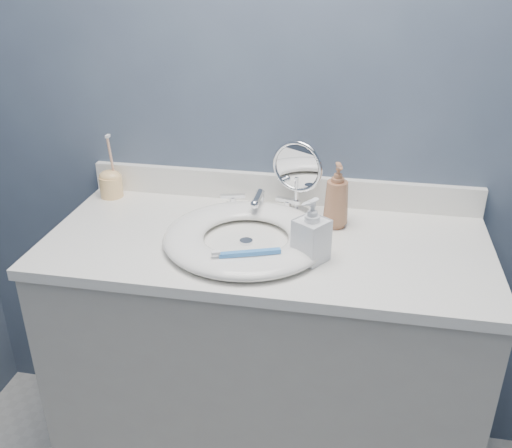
% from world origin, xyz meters
% --- Properties ---
extents(back_wall, '(2.20, 0.02, 2.40)m').
position_xyz_m(back_wall, '(0.00, 1.25, 1.20)').
color(back_wall, '#3E4A5E').
rests_on(back_wall, ground).
extents(vanity_cabinet, '(1.20, 0.55, 0.85)m').
position_xyz_m(vanity_cabinet, '(0.00, 0.97, 0.42)').
color(vanity_cabinet, '#B1ADA2').
rests_on(vanity_cabinet, ground).
extents(countertop, '(1.22, 0.57, 0.03)m').
position_xyz_m(countertop, '(0.00, 0.97, 0.86)').
color(countertop, white).
rests_on(countertop, vanity_cabinet).
extents(backsplash, '(1.22, 0.02, 0.09)m').
position_xyz_m(backsplash, '(0.00, 1.24, 0.93)').
color(backsplash, white).
rests_on(backsplash, countertop).
extents(basin, '(0.45, 0.45, 0.04)m').
position_xyz_m(basin, '(-0.05, 0.94, 0.90)').
color(basin, white).
rests_on(basin, countertop).
extents(drain, '(0.04, 0.04, 0.01)m').
position_xyz_m(drain, '(-0.05, 0.94, 0.88)').
color(drain, silver).
rests_on(drain, countertop).
extents(faucet, '(0.25, 0.13, 0.07)m').
position_xyz_m(faucet, '(-0.05, 1.14, 0.91)').
color(faucet, silver).
rests_on(faucet, countertop).
extents(makeup_mirror, '(0.15, 0.09, 0.23)m').
position_xyz_m(makeup_mirror, '(0.06, 1.15, 1.01)').
color(makeup_mirror, silver).
rests_on(makeup_mirror, countertop).
extents(soap_bottle_amber, '(0.09, 0.09, 0.19)m').
position_xyz_m(soap_bottle_amber, '(0.18, 1.10, 0.97)').
color(soap_bottle_amber, '#9B6646').
rests_on(soap_bottle_amber, countertop).
extents(soap_bottle_clear, '(0.11, 0.11, 0.17)m').
position_xyz_m(soap_bottle_clear, '(0.13, 0.89, 0.96)').
color(soap_bottle_clear, silver).
rests_on(soap_bottle_clear, countertop).
extents(toothbrush_holder, '(0.07, 0.07, 0.21)m').
position_xyz_m(toothbrush_holder, '(-0.54, 1.18, 0.93)').
color(toothbrush_holder, '#FECA7F').
rests_on(toothbrush_holder, countertop).
extents(toothbrush_lying, '(0.17, 0.07, 0.02)m').
position_xyz_m(toothbrush_lying, '(-0.02, 0.81, 0.92)').
color(toothbrush_lying, '#3D87DB').
rests_on(toothbrush_lying, basin).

